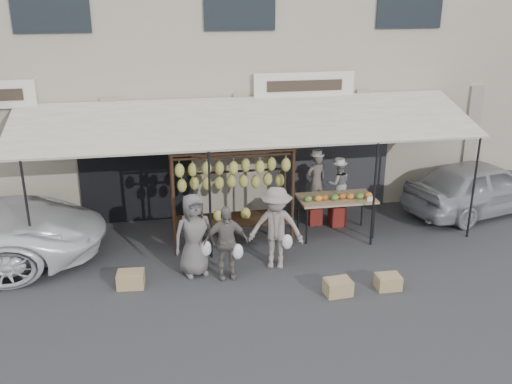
# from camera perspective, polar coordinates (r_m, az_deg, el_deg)

# --- Properties ---
(ground_plane) EXTENTS (90.00, 90.00, 0.00)m
(ground_plane) POSITION_cam_1_polar(r_m,az_deg,el_deg) (11.16, 1.35, -8.72)
(ground_plane) COLOR #2D2D30
(shophouse) EXTENTS (24.00, 6.15, 7.30)m
(shophouse) POSITION_cam_1_polar(r_m,az_deg,el_deg) (16.29, -3.26, 13.94)
(shophouse) COLOR tan
(shophouse) RESTS_ON ground_plane
(awning) EXTENTS (10.00, 2.35, 2.92)m
(awning) POSITION_cam_1_polar(r_m,az_deg,el_deg) (12.34, -0.65, 6.95)
(awning) COLOR silver
(awning) RESTS_ON ground_plane
(banana_rack) EXTENTS (2.60, 0.90, 2.24)m
(banana_rack) POSITION_cam_1_polar(r_m,az_deg,el_deg) (12.03, -2.45, 1.60)
(banana_rack) COLOR black
(banana_rack) RESTS_ON ground_plane
(produce_table) EXTENTS (1.70, 0.90, 1.04)m
(produce_table) POSITION_cam_1_polar(r_m,az_deg,el_deg) (12.81, 8.08, -0.69)
(produce_table) COLOR tan
(produce_table) RESTS_ON ground_plane
(vendor_left) EXTENTS (0.53, 0.40, 1.32)m
(vendor_left) POSITION_cam_1_polar(r_m,az_deg,el_deg) (13.31, 6.03, 1.14)
(vendor_left) COLOR #645B53
(vendor_left) RESTS_ON stool_left
(vendor_right) EXTENTS (0.55, 0.44, 1.07)m
(vendor_right) POSITION_cam_1_polar(r_m,az_deg,el_deg) (13.33, 8.27, 0.80)
(vendor_right) COLOR gray
(vendor_right) RESTS_ON stool_right
(customer_left) EXTENTS (0.92, 0.72, 1.66)m
(customer_left) POSITION_cam_1_polar(r_m,az_deg,el_deg) (11.07, -6.21, -4.29)
(customer_left) COLOR #5D5A57
(customer_left) RESTS_ON ground_plane
(customer_mid) EXTENTS (0.87, 0.38, 1.47)m
(customer_mid) POSITION_cam_1_polar(r_m,az_deg,el_deg) (10.93, -3.04, -5.06)
(customer_mid) COLOR slate
(customer_mid) RESTS_ON ground_plane
(customer_right) EXTENTS (1.23, 0.92, 1.69)m
(customer_right) POSITION_cam_1_polar(r_m,az_deg,el_deg) (11.28, 2.01, -3.60)
(customer_right) COLOR gray
(customer_right) RESTS_ON ground_plane
(stool_left) EXTENTS (0.35, 0.35, 0.42)m
(stool_left) POSITION_cam_1_polar(r_m,az_deg,el_deg) (13.61, 5.90, -2.33)
(stool_left) COLOR maroon
(stool_left) RESTS_ON ground_plane
(stool_right) EXTENTS (0.43, 0.43, 0.49)m
(stool_right) POSITION_cam_1_polar(r_m,az_deg,el_deg) (13.61, 8.11, -2.30)
(stool_right) COLOR maroon
(stool_right) RESTS_ON ground_plane
(crate_near_a) EXTENTS (0.51, 0.40, 0.29)m
(crate_near_a) POSITION_cam_1_polar(r_m,az_deg,el_deg) (10.71, 8.19, -9.39)
(crate_near_a) COLOR tan
(crate_near_a) RESTS_ON ground_plane
(crate_near_b) EXTENTS (0.46, 0.35, 0.27)m
(crate_near_b) POSITION_cam_1_polar(r_m,az_deg,el_deg) (11.07, 13.07, -8.74)
(crate_near_b) COLOR tan
(crate_near_b) RESTS_ON ground_plane
(crate_far) EXTENTS (0.53, 0.41, 0.30)m
(crate_far) POSITION_cam_1_polar(r_m,az_deg,el_deg) (11.10, -12.41, -8.52)
(crate_far) COLOR tan
(crate_far) RESTS_ON ground_plane
(sedan) EXTENTS (4.24, 2.55, 1.35)m
(sedan) POSITION_cam_1_polar(r_m,az_deg,el_deg) (15.14, 21.54, 0.53)
(sedan) COLOR #9E9FA4
(sedan) RESTS_ON ground_plane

